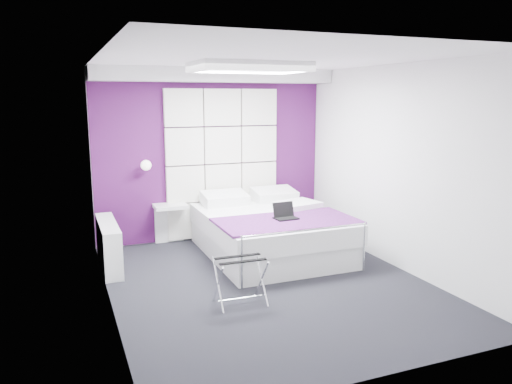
{
  "coord_description": "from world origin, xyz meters",
  "views": [
    {
      "loc": [
        -2.23,
        -5.19,
        2.18
      ],
      "look_at": [
        -0.01,
        0.35,
        1.05
      ],
      "focal_mm": 35.0,
      "sensor_mm": 36.0,
      "label": 1
    }
  ],
  "objects_px": {
    "bed": "(269,231)",
    "wall_lamp": "(146,165)",
    "radiator": "(109,245)",
    "laptop": "(285,214)",
    "luggage_rack": "(240,281)",
    "nightstand": "(170,206)"
  },
  "relations": [
    {
      "from": "wall_lamp",
      "to": "nightstand",
      "type": "relative_size",
      "value": 0.31
    },
    {
      "from": "nightstand",
      "to": "radiator",
      "type": "bearing_deg",
      "value": -143.46
    },
    {
      "from": "luggage_rack",
      "to": "bed",
      "type": "bearing_deg",
      "value": 58.15
    },
    {
      "from": "wall_lamp",
      "to": "nightstand",
      "type": "xyz_separation_m",
      "value": [
        0.33,
        -0.04,
        -0.63
      ]
    },
    {
      "from": "radiator",
      "to": "laptop",
      "type": "xyz_separation_m",
      "value": [
        2.18,
        -0.72,
        0.37
      ]
    },
    {
      "from": "luggage_rack",
      "to": "laptop",
      "type": "relative_size",
      "value": 1.74
    },
    {
      "from": "nightstand",
      "to": "luggage_rack",
      "type": "xyz_separation_m",
      "value": [
        0.22,
        -2.45,
        -0.34
      ]
    },
    {
      "from": "radiator",
      "to": "laptop",
      "type": "height_order",
      "value": "laptop"
    },
    {
      "from": "radiator",
      "to": "bed",
      "type": "distance_m",
      "value": 2.18
    },
    {
      "from": "wall_lamp",
      "to": "laptop",
      "type": "xyz_separation_m",
      "value": [
        1.54,
        -1.48,
        -0.55
      ]
    },
    {
      "from": "radiator",
      "to": "nightstand",
      "type": "xyz_separation_m",
      "value": [
        0.97,
        0.72,
        0.29
      ]
    },
    {
      "from": "bed",
      "to": "nightstand",
      "type": "relative_size",
      "value": 4.54
    },
    {
      "from": "bed",
      "to": "wall_lamp",
      "type": "bearing_deg",
      "value": 146.49
    },
    {
      "from": "radiator",
      "to": "bed",
      "type": "xyz_separation_m",
      "value": [
        2.17,
        -0.25,
        0.02
      ]
    },
    {
      "from": "radiator",
      "to": "luggage_rack",
      "type": "height_order",
      "value": "radiator"
    },
    {
      "from": "nightstand",
      "to": "luggage_rack",
      "type": "bearing_deg",
      "value": -84.97
    },
    {
      "from": "nightstand",
      "to": "laptop",
      "type": "height_order",
      "value": "laptop"
    },
    {
      "from": "wall_lamp",
      "to": "luggage_rack",
      "type": "distance_m",
      "value": 2.73
    },
    {
      "from": "bed",
      "to": "nightstand",
      "type": "distance_m",
      "value": 1.56
    },
    {
      "from": "wall_lamp",
      "to": "radiator",
      "type": "xyz_separation_m",
      "value": [
        -0.64,
        -0.76,
        -0.92
      ]
    },
    {
      "from": "wall_lamp",
      "to": "radiator",
      "type": "height_order",
      "value": "wall_lamp"
    },
    {
      "from": "radiator",
      "to": "bed",
      "type": "bearing_deg",
      "value": -6.59
    }
  ]
}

